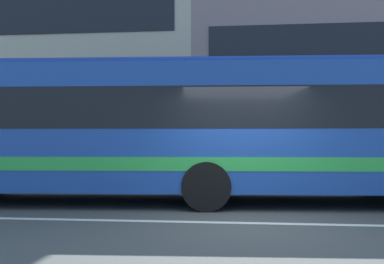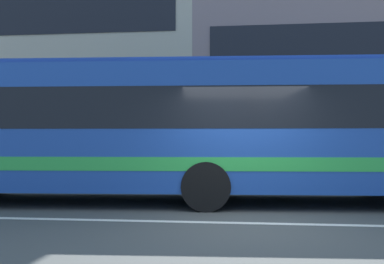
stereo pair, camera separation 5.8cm
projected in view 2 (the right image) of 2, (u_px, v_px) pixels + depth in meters
ground_plane at (247, 223)px, 7.10m from camera, size 160.00×160.00×0.00m
lane_centre_line at (247, 223)px, 7.10m from camera, size 60.00×0.16×0.01m
hedge_row_far at (220, 173)px, 13.00m from camera, size 15.59×1.10×0.81m
apartment_block_left at (39, 50)px, 23.26m from camera, size 18.22×8.50×13.07m
transit_bus at (174, 127)px, 9.56m from camera, size 12.15×3.24×3.16m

